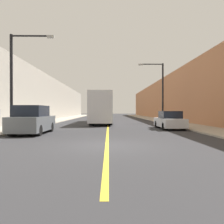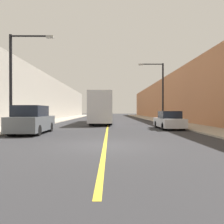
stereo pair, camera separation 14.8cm
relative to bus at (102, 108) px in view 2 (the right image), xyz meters
The scene contains 11 objects.
ground_plane 17.42m from the bus, 87.51° to the right, with size 200.00×200.00×0.00m, color #2D2D30.
sidewalk_left 14.70m from the bus, 119.41° to the left, with size 3.17×72.00×0.11m, color #A89E8C.
sidewalk_right 15.49m from the bus, 55.69° to the left, with size 3.17×72.00×0.11m, color #A89E8C.
building_row_left 16.73m from the bus, 130.23° to the left, with size 4.00×72.00×7.21m, color gray.
building_row_right 17.74m from the bus, 46.03° to the left, with size 4.00×72.00×7.27m, color #B2724C.
road_center_line 12.86m from the bus, 86.60° to the left, with size 0.16×72.00×0.01m, color gold.
bus is the anchor object (origin of this frame).
parked_suv_left 13.09m from the bus, 109.17° to the right, with size 1.95×4.42×1.89m.
car_right_near 10.58m from the bus, 55.42° to the right, with size 1.75×4.25×1.51m.
street_lamp_left 13.31m from the bus, 115.02° to the right, with size 3.05×0.24×6.68m.
street_lamp_right 7.50m from the bus, ahead, with size 3.05×0.24×7.15m.
Camera 2 is at (0.22, -9.72, 1.56)m, focal length 35.00 mm.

